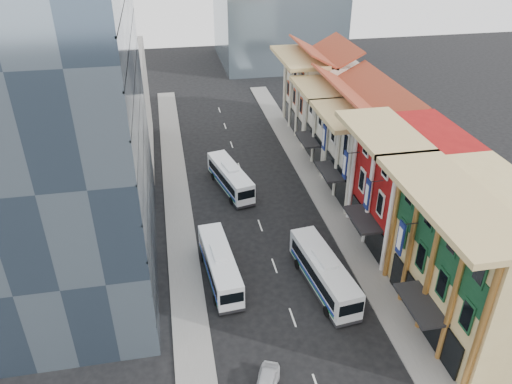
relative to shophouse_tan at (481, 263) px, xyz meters
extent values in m
cube|color=slate|center=(-5.50, 17.00, -5.92)|extent=(3.00, 90.00, 0.15)
cube|color=slate|center=(-22.50, 17.00, -5.92)|extent=(3.00, 90.00, 0.15)
cube|color=#CFB777|center=(0.00, 0.00, 0.00)|extent=(8.00, 14.00, 12.00)
cube|color=maroon|center=(0.00, 12.00, 0.00)|extent=(8.00, 10.00, 12.00)
cube|color=beige|center=(0.00, 21.50, -1.00)|extent=(8.00, 9.00, 10.00)
cube|color=beige|center=(0.00, 30.50, -1.00)|extent=(8.00, 9.00, 10.00)
cube|color=beige|center=(0.00, 41.00, -0.50)|extent=(8.00, 12.00, 11.00)
cube|color=#405165|center=(-31.00, 14.00, 9.00)|extent=(12.00, 26.00, 30.00)
cube|color=gray|center=(-30.00, 37.00, 1.00)|extent=(10.00, 18.00, 14.00)
imported|color=silver|center=(-17.67, -3.66, -5.35)|extent=(2.91, 4.12, 1.30)
camera|label=1|loc=(-22.82, -26.67, 24.22)|focal=35.00mm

